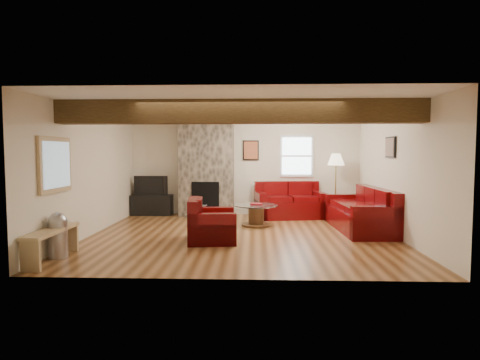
{
  "coord_description": "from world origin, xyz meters",
  "views": [
    {
      "loc": [
        0.26,
        -7.85,
        1.65
      ],
      "look_at": [
        -0.05,
        0.4,
        1.08
      ],
      "focal_mm": 30.0,
      "sensor_mm": 36.0,
      "label": 1
    }
  ],
  "objects_px": {
    "tv_cabinet": "(152,205)",
    "television": "(152,185)",
    "sofa_three": "(360,209)",
    "coffee_table": "(256,215)",
    "loveseat": "(290,200)",
    "armchair_red": "(212,220)",
    "floor_lamp": "(336,163)"
  },
  "relations": [
    {
      "from": "sofa_three",
      "to": "armchair_red",
      "type": "xyz_separation_m",
      "value": [
        -3.02,
        -1.18,
        -0.05
      ]
    },
    {
      "from": "coffee_table",
      "to": "armchair_red",
      "type": "bearing_deg",
      "value": -117.92
    },
    {
      "from": "coffee_table",
      "to": "loveseat",
      "type": "bearing_deg",
      "value": 54.33
    },
    {
      "from": "television",
      "to": "tv_cabinet",
      "type": "bearing_deg",
      "value": 0.0
    },
    {
      "from": "sofa_three",
      "to": "television",
      "type": "bearing_deg",
      "value": -113.54
    },
    {
      "from": "tv_cabinet",
      "to": "television",
      "type": "bearing_deg",
      "value": 0.0
    },
    {
      "from": "sofa_three",
      "to": "coffee_table",
      "type": "relative_size",
      "value": 2.37
    },
    {
      "from": "sofa_three",
      "to": "tv_cabinet",
      "type": "height_order",
      "value": "sofa_three"
    },
    {
      "from": "loveseat",
      "to": "coffee_table",
      "type": "xyz_separation_m",
      "value": [
        -0.85,
        -1.18,
        -0.21
      ]
    },
    {
      "from": "tv_cabinet",
      "to": "television",
      "type": "relative_size",
      "value": 1.21
    },
    {
      "from": "loveseat",
      "to": "television",
      "type": "relative_size",
      "value": 1.91
    },
    {
      "from": "tv_cabinet",
      "to": "sofa_three",
      "type": "bearing_deg",
      "value": -20.68
    },
    {
      "from": "television",
      "to": "sofa_three",
      "type": "bearing_deg",
      "value": -20.68
    },
    {
      "from": "loveseat",
      "to": "tv_cabinet",
      "type": "bearing_deg",
      "value": 167.17
    },
    {
      "from": "armchair_red",
      "to": "coffee_table",
      "type": "bearing_deg",
      "value": -34.32
    },
    {
      "from": "sofa_three",
      "to": "television",
      "type": "distance_m",
      "value": 5.28
    },
    {
      "from": "coffee_table",
      "to": "tv_cabinet",
      "type": "bearing_deg",
      "value": 151.66
    },
    {
      "from": "sofa_three",
      "to": "television",
      "type": "relative_size",
      "value": 2.63
    },
    {
      "from": "loveseat",
      "to": "tv_cabinet",
      "type": "xyz_separation_m",
      "value": [
        -3.59,
        0.3,
        -0.18
      ]
    },
    {
      "from": "loveseat",
      "to": "coffee_table",
      "type": "bearing_deg",
      "value": -133.71
    },
    {
      "from": "loveseat",
      "to": "floor_lamp",
      "type": "height_order",
      "value": "floor_lamp"
    },
    {
      "from": "coffee_table",
      "to": "television",
      "type": "distance_m",
      "value": 3.16
    },
    {
      "from": "armchair_red",
      "to": "tv_cabinet",
      "type": "height_order",
      "value": "armchair_red"
    },
    {
      "from": "armchair_red",
      "to": "tv_cabinet",
      "type": "distance_m",
      "value": 3.59
    },
    {
      "from": "sofa_three",
      "to": "floor_lamp",
      "type": "xyz_separation_m",
      "value": [
        -0.2,
        1.53,
        0.94
      ]
    },
    {
      "from": "sofa_three",
      "to": "armchair_red",
      "type": "distance_m",
      "value": 3.24
    },
    {
      "from": "coffee_table",
      "to": "floor_lamp",
      "type": "distance_m",
      "value": 2.56
    },
    {
      "from": "armchair_red",
      "to": "tv_cabinet",
      "type": "relative_size",
      "value": 0.92
    },
    {
      "from": "armchair_red",
      "to": "loveseat",
      "type": "bearing_deg",
      "value": -37.81
    },
    {
      "from": "tv_cabinet",
      "to": "television",
      "type": "distance_m",
      "value": 0.52
    },
    {
      "from": "sofa_three",
      "to": "coffee_table",
      "type": "bearing_deg",
      "value": -102.78
    },
    {
      "from": "armchair_red",
      "to": "floor_lamp",
      "type": "xyz_separation_m",
      "value": [
        2.81,
        2.71,
        0.99
      ]
    }
  ]
}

